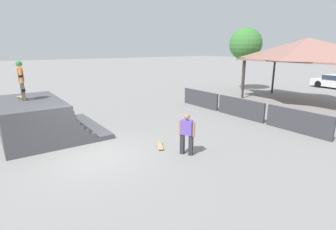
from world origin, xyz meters
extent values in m
plane|color=gray|center=(0.00, 0.00, 0.00)|extent=(160.00, 160.00, 0.00)
cube|color=#4C4C51|center=(-3.45, -0.59, 0.10)|extent=(4.34, 4.02, 0.20)
cube|color=#4C4C51|center=(-3.45, -0.99, 0.31)|extent=(4.34, 3.23, 0.20)
cube|color=#4C4C51|center=(-3.45, -1.13, 0.51)|extent=(4.34, 2.94, 0.20)
cube|color=#4C4C51|center=(-3.45, -1.23, 0.71)|extent=(4.34, 2.75, 0.20)
cube|color=#4C4C51|center=(-3.45, -1.30, 0.92)|extent=(4.34, 2.61, 0.20)
cube|color=#4C4C51|center=(-3.45, -1.35, 1.12)|extent=(4.34, 2.51, 0.20)
cube|color=#4C4C51|center=(-3.45, -1.38, 1.32)|extent=(4.34, 2.44, 0.20)
cube|color=#4C4C51|center=(-3.45, -1.40, 1.53)|extent=(4.34, 2.40, 0.20)
cylinder|color=silver|center=(-3.45, -0.22, 1.59)|extent=(4.25, 0.07, 0.07)
cube|color=#6B6051|center=(-3.53, -1.57, 2.02)|extent=(0.16, 0.16, 0.79)
cube|color=black|center=(-3.53, -1.54, 2.07)|extent=(0.20, 0.15, 0.11)
cube|color=#6B6051|center=(-3.87, -1.54, 2.02)|extent=(0.16, 0.16, 0.79)
cube|color=black|center=(-3.87, -1.51, 2.07)|extent=(0.20, 0.15, 0.11)
cube|color=orange|center=(-3.70, -1.56, 2.70)|extent=(0.44, 0.25, 0.56)
cylinder|color=tan|center=(-3.44, -1.58, 2.65)|extent=(0.11, 0.11, 0.56)
cylinder|color=black|center=(-3.44, -1.58, 2.66)|extent=(0.17, 0.17, 0.08)
cylinder|color=tan|center=(-3.97, -1.53, 2.65)|extent=(0.11, 0.11, 0.56)
cylinder|color=black|center=(-3.97, -1.53, 2.66)|extent=(0.17, 0.17, 0.08)
sphere|color=tan|center=(-3.70, -1.56, 3.12)|extent=(0.22, 0.22, 0.22)
sphere|color=#337F33|center=(-3.70, -1.56, 3.14)|extent=(0.24, 0.24, 0.24)
cylinder|color=green|center=(-3.91, -1.45, 1.66)|extent=(0.06, 0.04, 0.05)
cylinder|color=green|center=(-3.88, -1.59, 1.66)|extent=(0.06, 0.04, 0.05)
cylinder|color=green|center=(-4.40, -1.56, 1.66)|extent=(0.06, 0.04, 0.05)
cylinder|color=green|center=(-4.37, -1.70, 1.66)|extent=(0.06, 0.04, 0.05)
cube|color=tan|center=(-4.14, -1.57, 1.69)|extent=(0.84, 0.37, 0.02)
cube|color=tan|center=(-3.77, -1.49, 1.71)|extent=(0.14, 0.22, 0.02)
cube|color=#2D2D33|center=(1.67, 2.78, 0.38)|extent=(0.20, 0.20, 0.76)
cube|color=#2D2D33|center=(1.95, 2.95, 0.38)|extent=(0.20, 0.20, 0.76)
cube|color=#6B4CB7|center=(1.81, 2.86, 1.03)|extent=(0.46, 0.39, 0.54)
cylinder|color=#A87A5B|center=(1.59, 2.73, 0.98)|extent=(0.14, 0.14, 0.54)
cylinder|color=#A87A5B|center=(2.03, 2.99, 0.98)|extent=(0.14, 0.14, 0.54)
sphere|color=#A87A5B|center=(1.81, 2.86, 1.43)|extent=(0.21, 0.21, 0.21)
cylinder|color=blue|center=(0.42, 2.51, 0.03)|extent=(0.06, 0.05, 0.05)
cylinder|color=blue|center=(0.49, 2.63, 0.03)|extent=(0.06, 0.05, 0.05)
cylinder|color=blue|center=(0.86, 2.27, 0.03)|extent=(0.06, 0.05, 0.05)
cylinder|color=blue|center=(0.93, 2.39, 0.03)|extent=(0.06, 0.05, 0.05)
cube|color=tan|center=(0.67, 2.45, 0.06)|extent=(0.80, 0.56, 0.02)
cube|color=tan|center=(0.35, 2.63, 0.08)|extent=(0.18, 0.22, 0.02)
cube|color=#3D3D42|center=(-3.86, 8.61, 0.53)|extent=(3.11, 0.12, 1.05)
cube|color=#3D3D42|center=(-0.56, 8.61, 0.53)|extent=(3.11, 0.12, 1.05)
cube|color=#3D3D42|center=(2.75, 8.61, 0.53)|extent=(3.11, 0.12, 1.05)
cylinder|color=#2D2D33|center=(-4.23, 13.28, 1.43)|extent=(0.16, 0.16, 2.86)
cylinder|color=#2D2D33|center=(-4.23, 17.09, 1.43)|extent=(0.16, 0.16, 2.86)
cube|color=#9E6B60|center=(-0.66, 15.18, 2.91)|extent=(8.40, 4.49, 0.10)
pyramid|color=#9E6B60|center=(-0.66, 15.18, 3.68)|extent=(8.23, 4.40, 1.45)
cylinder|color=brown|center=(-6.88, 16.52, 1.53)|extent=(0.28, 0.28, 3.05)
sphere|color=#3D7F38|center=(-6.88, 16.52, 4.07)|extent=(2.84, 2.84, 2.84)
cylinder|color=black|center=(-3.44, 25.22, 0.32)|extent=(0.66, 0.26, 0.64)
cylinder|color=black|center=(-3.60, 23.66, 0.32)|extent=(0.66, 0.26, 0.64)
camera|label=1|loc=(8.72, -2.82, 3.81)|focal=28.00mm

